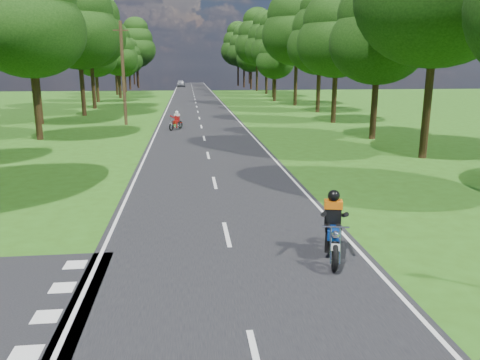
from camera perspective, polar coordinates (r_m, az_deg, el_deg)
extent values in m
plane|color=#2A5413|center=(11.55, -0.80, -10.15)|extent=(160.00, 160.00, 0.00)
cube|color=black|center=(60.69, -5.42, 9.36)|extent=(7.00, 140.00, 0.02)
cube|color=silver|center=(13.39, -1.63, -6.59)|extent=(0.12, 2.00, 0.01)
cube|color=silver|center=(19.11, -3.12, -0.33)|extent=(0.12, 2.00, 0.01)
cube|color=silver|center=(24.97, -3.91, 3.03)|extent=(0.12, 2.00, 0.01)
cube|color=silver|center=(30.88, -4.40, 5.10)|extent=(0.12, 2.00, 0.01)
cube|color=silver|center=(36.82, -4.73, 6.51)|extent=(0.12, 2.00, 0.01)
cube|color=silver|center=(42.77, -4.98, 7.52)|extent=(0.12, 2.00, 0.01)
cube|color=silver|center=(48.74, -5.16, 8.29)|extent=(0.12, 2.00, 0.01)
cube|color=silver|center=(54.71, -5.30, 8.89)|extent=(0.12, 2.00, 0.01)
cube|color=silver|center=(60.69, -5.42, 9.37)|extent=(0.12, 2.00, 0.01)
cube|color=silver|center=(66.68, -5.52, 9.77)|extent=(0.12, 2.00, 0.01)
cube|color=silver|center=(72.66, -5.60, 10.10)|extent=(0.12, 2.00, 0.01)
cube|color=silver|center=(78.65, -5.67, 10.37)|extent=(0.12, 2.00, 0.01)
cube|color=silver|center=(84.64, -5.72, 10.61)|extent=(0.12, 2.00, 0.01)
cube|color=silver|center=(90.63, -5.77, 10.82)|extent=(0.12, 2.00, 0.01)
cube|color=silver|center=(96.62, -5.82, 11.01)|extent=(0.12, 2.00, 0.01)
cube|color=silver|center=(102.62, -5.86, 11.17)|extent=(0.12, 2.00, 0.01)
cube|color=silver|center=(108.61, -5.89, 11.31)|extent=(0.12, 2.00, 0.01)
cube|color=silver|center=(114.60, -5.93, 11.44)|extent=(0.12, 2.00, 0.01)
cube|color=silver|center=(120.60, -5.95, 11.55)|extent=(0.12, 2.00, 0.01)
cube|color=silver|center=(126.59, -5.98, 11.66)|extent=(0.12, 2.00, 0.01)
cube|color=silver|center=(60.73, -8.58, 9.28)|extent=(0.10, 140.00, 0.01)
cube|color=silver|center=(60.84, -2.27, 9.43)|extent=(0.10, 140.00, 0.01)
cube|color=silver|center=(9.03, -24.69, -18.71)|extent=(0.50, 0.50, 0.01)
cube|color=silver|center=(10.02, -22.53, -15.12)|extent=(0.50, 0.50, 0.01)
cube|color=silver|center=(11.04, -20.82, -12.16)|extent=(0.50, 0.50, 0.01)
cube|color=silver|center=(12.10, -19.44, -9.71)|extent=(0.50, 0.50, 0.01)
cylinder|color=black|center=(32.81, -23.49, 7.93)|extent=(0.40, 0.40, 3.91)
ellipsoid|color=black|center=(32.76, -24.33, 16.31)|extent=(6.85, 6.85, 5.82)
cylinder|color=black|center=(41.54, -23.29, 8.87)|extent=(0.40, 0.40, 3.79)
ellipsoid|color=black|center=(41.49, -23.92, 15.29)|extent=(6.64, 6.64, 5.64)
ellipsoid|color=black|center=(41.61, -24.18, 17.82)|extent=(5.69, 5.69, 4.84)
cylinder|color=black|center=(47.21, -18.61, 10.06)|extent=(0.40, 0.40, 4.32)
ellipsoid|color=black|center=(47.22, -19.12, 16.49)|extent=(7.56, 7.56, 6.42)
ellipsoid|color=black|center=(47.39, -19.33, 19.03)|extent=(6.48, 6.48, 5.51)
cylinder|color=black|center=(54.63, -17.43, 10.61)|extent=(0.40, 0.40, 4.40)
ellipsoid|color=black|center=(54.65, -17.86, 16.28)|extent=(7.71, 7.71, 6.55)
ellipsoid|color=black|center=(54.81, -18.03, 18.52)|extent=(6.60, 6.60, 5.61)
cylinder|color=black|center=(64.41, -16.98, 10.50)|extent=(0.40, 0.40, 3.20)
ellipsoid|color=black|center=(64.34, -17.23, 14.00)|extent=(5.60, 5.60, 4.76)
ellipsoid|color=black|center=(64.38, -17.33, 15.39)|extent=(4.80, 4.80, 4.08)
ellipsoid|color=black|center=(64.46, -17.44, 16.77)|extent=(3.60, 3.60, 3.06)
cylinder|color=black|center=(71.40, -14.42, 10.94)|extent=(0.40, 0.40, 3.22)
ellipsoid|color=black|center=(71.33, -14.62, 14.12)|extent=(5.64, 5.64, 4.79)
ellipsoid|color=black|center=(71.37, -14.70, 15.38)|extent=(4.83, 4.83, 4.11)
ellipsoid|color=black|center=(71.44, -14.78, 16.64)|extent=(3.62, 3.62, 3.08)
cylinder|color=black|center=(79.28, -14.79, 11.31)|extent=(0.40, 0.40, 3.61)
ellipsoid|color=black|center=(79.24, -14.99, 14.52)|extent=(6.31, 6.31, 5.37)
ellipsoid|color=black|center=(79.30, -15.07, 15.78)|extent=(5.41, 5.41, 4.60)
ellipsoid|color=black|center=(79.39, -15.16, 17.05)|extent=(4.06, 4.06, 3.45)
cylinder|color=black|center=(87.00, -13.80, 11.24)|extent=(0.40, 0.40, 2.67)
ellipsoid|color=black|center=(86.94, -13.93, 13.40)|extent=(4.67, 4.67, 3.97)
ellipsoid|color=black|center=(86.94, -13.98, 14.26)|extent=(4.00, 4.00, 3.40)
ellipsoid|color=black|center=(86.97, -14.03, 15.11)|extent=(3.00, 3.00, 2.55)
cylinder|color=black|center=(96.11, -13.26, 11.61)|extent=(0.40, 0.40, 3.09)
ellipsoid|color=black|center=(96.06, -13.39, 13.87)|extent=(5.40, 5.40, 4.59)
ellipsoid|color=black|center=(96.08, -13.44, 14.77)|extent=(4.63, 4.63, 3.93)
ellipsoid|color=black|center=(96.13, -13.49, 15.66)|extent=(3.47, 3.47, 2.95)
cylinder|color=black|center=(102.46, -12.32, 12.16)|extent=(0.40, 0.40, 4.48)
ellipsoid|color=black|center=(102.48, -12.49, 15.24)|extent=(7.84, 7.84, 6.66)
ellipsoid|color=black|center=(102.56, -12.55, 16.46)|extent=(6.72, 6.72, 5.71)
ellipsoid|color=black|center=(102.70, -12.62, 17.68)|extent=(5.04, 5.04, 4.28)
cylinder|color=black|center=(111.50, -12.40, 12.17)|extent=(0.40, 0.40, 4.09)
ellipsoid|color=black|center=(111.49, -12.54, 14.76)|extent=(7.16, 7.16, 6.09)
ellipsoid|color=black|center=(111.55, -12.59, 15.78)|extent=(6.14, 6.14, 5.22)
ellipsoid|color=black|center=(111.65, -12.65, 16.81)|extent=(4.61, 4.61, 3.92)
cylinder|color=black|center=(25.82, 21.77, 7.50)|extent=(0.40, 0.40, 4.56)
cylinder|color=black|center=(31.68, 15.99, 7.98)|extent=(0.40, 0.40, 3.49)
ellipsoid|color=black|center=(31.57, 16.53, 15.76)|extent=(6.12, 6.12, 5.20)
ellipsoid|color=black|center=(31.69, 16.75, 18.83)|extent=(5.24, 5.24, 4.46)
cylinder|color=black|center=(40.05, 11.40, 9.50)|extent=(0.40, 0.40, 3.69)
ellipsoid|color=black|center=(39.98, 11.72, 16.00)|extent=(6.46, 6.46, 5.49)
ellipsoid|color=black|center=(40.10, 11.85, 18.57)|extent=(5.54, 5.54, 4.71)
cylinder|color=black|center=(48.82, 9.51, 10.34)|extent=(0.40, 0.40, 3.74)
ellipsoid|color=black|center=(48.77, 9.73, 15.75)|extent=(6.55, 6.55, 5.57)
ellipsoid|color=black|center=(48.87, 9.82, 17.89)|extent=(5.62, 5.62, 4.77)
ellipsoid|color=black|center=(49.04, 9.91, 20.02)|extent=(4.21, 4.21, 3.58)
cylinder|color=black|center=(56.72, 6.78, 11.35)|extent=(0.40, 0.40, 4.64)
ellipsoid|color=black|center=(56.77, 6.95, 17.12)|extent=(8.12, 8.12, 6.91)
ellipsoid|color=black|center=(56.95, 7.02, 19.40)|extent=(6.96, 6.96, 5.92)
cylinder|color=black|center=(63.57, 4.24, 10.89)|extent=(0.40, 0.40, 2.91)
ellipsoid|color=black|center=(63.48, 4.30, 14.11)|extent=(5.09, 5.09, 4.33)
ellipsoid|color=black|center=(63.51, 4.32, 15.39)|extent=(4.36, 4.36, 3.71)
ellipsoid|color=black|center=(63.56, 4.35, 16.67)|extent=(3.27, 3.27, 2.78)
cylinder|color=black|center=(71.11, 4.12, 11.59)|extent=(0.40, 0.40, 3.88)
ellipsoid|color=black|center=(71.09, 4.19, 15.44)|extent=(6.78, 6.78, 5.77)
ellipsoid|color=black|center=(71.17, 4.22, 16.96)|extent=(5.81, 5.81, 4.94)
ellipsoid|color=black|center=(71.29, 4.24, 18.47)|extent=(4.36, 4.36, 3.71)
cylinder|color=black|center=(79.50, 3.24, 11.95)|extent=(0.40, 0.40, 4.18)
ellipsoid|color=black|center=(79.50, 3.30, 15.65)|extent=(7.31, 7.31, 6.21)
ellipsoid|color=black|center=(79.59, 3.32, 17.12)|extent=(6.27, 6.27, 5.33)
ellipsoid|color=black|center=(79.73, 3.34, 18.58)|extent=(4.70, 4.70, 4.00)
cylinder|color=black|center=(88.30, 2.07, 12.29)|extent=(0.40, 0.40, 4.63)
ellipsoid|color=black|center=(88.33, 2.11, 15.99)|extent=(8.11, 8.11, 6.89)
ellipsoid|color=black|center=(88.44, 2.12, 17.46)|extent=(6.95, 6.95, 5.91)
ellipsoid|color=black|center=(88.62, 2.13, 18.91)|extent=(5.21, 5.21, 4.43)
cylinder|color=black|center=(95.51, 1.35, 12.03)|extent=(0.40, 0.40, 3.36)
ellipsoid|color=black|center=(95.47, 1.37, 14.52)|extent=(5.88, 5.88, 5.00)
ellipsoid|color=black|center=(95.51, 1.37, 15.50)|extent=(5.04, 5.04, 4.29)
ellipsoid|color=black|center=(95.57, 1.38, 16.48)|extent=(3.78, 3.78, 3.21)
cylinder|color=black|center=(102.60, 0.50, 12.36)|extent=(0.40, 0.40, 4.09)
ellipsoid|color=black|center=(102.60, 0.50, 15.17)|extent=(7.15, 7.15, 6.08)
ellipsoid|color=black|center=(102.66, 0.50, 16.29)|extent=(6.13, 6.13, 5.21)
ellipsoid|color=black|center=(102.77, 0.51, 17.40)|extent=(4.60, 4.60, 3.91)
cylinder|color=black|center=(110.25, -0.23, 12.57)|extent=(0.40, 0.40, 4.48)
ellipsoid|color=black|center=(110.27, -0.24, 15.44)|extent=(7.84, 7.84, 6.66)
ellipsoid|color=black|center=(110.35, -0.24, 16.57)|extent=(6.72, 6.72, 5.71)
ellipsoid|color=black|center=(110.48, -0.24, 17.70)|extent=(5.04, 5.04, 4.28)
cylinder|color=black|center=(121.24, -12.76, 12.20)|extent=(0.40, 0.40, 3.84)
ellipsoid|color=black|center=(121.22, -12.88, 14.44)|extent=(6.72, 6.72, 5.71)
ellipsoid|color=black|center=(121.26, -12.93, 15.32)|extent=(5.76, 5.76, 4.90)
ellipsoid|color=black|center=(121.34, -12.98, 16.20)|extent=(4.32, 4.32, 3.67)
cylinder|color=black|center=(123.57, 1.16, 12.63)|extent=(0.40, 0.40, 4.16)
ellipsoid|color=black|center=(123.57, 1.17, 15.01)|extent=(7.28, 7.28, 6.19)
ellipsoid|color=black|center=(123.63, 1.17, 15.95)|extent=(6.24, 6.24, 5.30)
ellipsoid|color=black|center=(123.72, 1.18, 16.88)|extent=(4.68, 4.68, 3.98)
cylinder|color=black|center=(106.61, -14.72, 11.83)|extent=(0.40, 0.40, 3.52)
ellipsoid|color=black|center=(106.57, -14.86, 14.15)|extent=(6.16, 6.16, 5.24)
ellipsoid|color=black|center=(106.61, -14.92, 15.07)|extent=(5.28, 5.28, 4.49)
ellipsoid|color=black|center=(106.67, -14.98, 15.99)|extent=(3.96, 3.96, 3.37)
cylinder|color=black|center=(110.02, 3.18, 12.55)|extent=(0.40, 0.40, 4.48)
ellipsoid|color=black|center=(110.03, 3.22, 15.42)|extent=(7.84, 7.84, 6.66)
ellipsoid|color=black|center=(110.11, 3.24, 16.56)|extent=(6.72, 6.72, 5.71)
ellipsoid|color=black|center=(110.24, 3.25, 17.69)|extent=(5.04, 5.04, 4.28)
cylinder|color=#382616|center=(38.83, -14.04, 12.42)|extent=(0.26, 0.26, 8.00)
cube|color=#382616|center=(38.91, -14.34, 17.27)|extent=(1.20, 0.10, 0.10)
imported|color=#B6B9BE|center=(106.54, -7.21, 11.63)|extent=(1.86, 4.43, 1.50)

